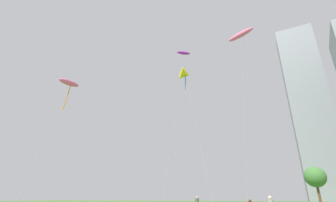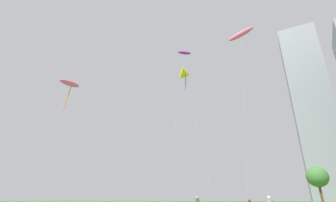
{
  "view_description": "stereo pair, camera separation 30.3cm",
  "coord_description": "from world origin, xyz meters",
  "px_view_note": "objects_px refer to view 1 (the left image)",
  "views": [
    {
      "loc": [
        7.58,
        -18.15,
        1.71
      ],
      "look_at": [
        -1.42,
        6.36,
        12.32
      ],
      "focal_mm": 25.51,
      "sensor_mm": 36.0,
      "label": 1
    },
    {
      "loc": [
        7.87,
        -18.04,
        1.71
      ],
      "look_at": [
        -1.42,
        6.36,
        12.32
      ],
      "focal_mm": 25.51,
      "sensor_mm": 36.0,
      "label": 2
    }
  ],
  "objects_px": {
    "kite_flying_0": "(185,74)",
    "park_tree_0": "(315,177)",
    "kite_flying_2": "(69,83)",
    "distant_highrise_0": "(310,108)",
    "kite_flying_3": "(183,53)",
    "kite_flying_1": "(241,35)"
  },
  "relations": [
    {
      "from": "kite_flying_2",
      "to": "kite_flying_1",
      "type": "bearing_deg",
      "value": 17.45
    },
    {
      "from": "kite_flying_2",
      "to": "kite_flying_3",
      "type": "xyz_separation_m",
      "value": [
        8.64,
        22.63,
        16.54
      ]
    },
    {
      "from": "kite_flying_2",
      "to": "distant_highrise_0",
      "type": "xyz_separation_m",
      "value": [
        54.03,
        131.71,
        35.88
      ]
    },
    {
      "from": "kite_flying_1",
      "to": "kite_flying_3",
      "type": "bearing_deg",
      "value": 128.0
    },
    {
      "from": "kite_flying_0",
      "to": "kite_flying_1",
      "type": "bearing_deg",
      "value": -4.93
    },
    {
      "from": "kite_flying_2",
      "to": "distant_highrise_0",
      "type": "distance_m",
      "value": 146.81
    },
    {
      "from": "kite_flying_0",
      "to": "kite_flying_3",
      "type": "height_order",
      "value": "kite_flying_3"
    },
    {
      "from": "kite_flying_2",
      "to": "distant_highrise_0",
      "type": "relative_size",
      "value": 0.16
    },
    {
      "from": "kite_flying_2",
      "to": "kite_flying_0",
      "type": "bearing_deg",
      "value": 29.19
    },
    {
      "from": "kite_flying_0",
      "to": "kite_flying_2",
      "type": "height_order",
      "value": "kite_flying_0"
    },
    {
      "from": "park_tree_0",
      "to": "distant_highrise_0",
      "type": "distance_m",
      "value": 115.72
    },
    {
      "from": "kite_flying_3",
      "to": "park_tree_0",
      "type": "xyz_separation_m",
      "value": [
        21.4,
        5.63,
        -26.63
      ]
    },
    {
      "from": "kite_flying_0",
      "to": "park_tree_0",
      "type": "distance_m",
      "value": 29.74
    },
    {
      "from": "kite_flying_2",
      "to": "park_tree_0",
      "type": "relative_size",
      "value": 2.34
    },
    {
      "from": "kite_flying_2",
      "to": "park_tree_0",
      "type": "xyz_separation_m",
      "value": [
        30.03,
        28.26,
        -10.09
      ]
    },
    {
      "from": "kite_flying_1",
      "to": "kite_flying_3",
      "type": "height_order",
      "value": "kite_flying_3"
    },
    {
      "from": "kite_flying_0",
      "to": "kite_flying_2",
      "type": "relative_size",
      "value": 1.18
    },
    {
      "from": "kite_flying_0",
      "to": "distant_highrise_0",
      "type": "height_order",
      "value": "distant_highrise_0"
    },
    {
      "from": "kite_flying_0",
      "to": "park_tree_0",
      "type": "height_order",
      "value": "kite_flying_0"
    },
    {
      "from": "kite_flying_1",
      "to": "kite_flying_2",
      "type": "distance_m",
      "value": 23.12
    },
    {
      "from": "kite_flying_0",
      "to": "kite_flying_3",
      "type": "distance_m",
      "value": 21.2
    },
    {
      "from": "kite_flying_0",
      "to": "kite_flying_1",
      "type": "height_order",
      "value": "kite_flying_1"
    }
  ]
}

